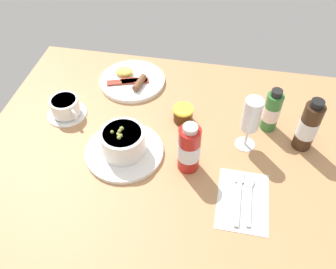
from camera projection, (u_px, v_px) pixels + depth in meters
The scene contains 10 objects.
ground_plane at pixel (170, 150), 104.18cm from camera, with size 110.00×84.00×3.00cm, color #B27F51.
porridge_bowl at pixel (123, 144), 98.84cm from camera, with size 22.05×22.05×9.02cm.
cutlery_setting at pixel (243, 199), 90.88cm from camera, with size 12.99×18.44×0.90cm.
coffee_cup at pixel (66, 107), 110.14cm from camera, with size 12.22×12.22×5.98cm.
wine_glass at pixel (251, 117), 95.68cm from camera, with size 5.81×5.81×16.85cm.
jam_jar at pixel (183, 114), 108.83cm from camera, with size 6.20×6.20×4.81cm.
sauce_bottle_red at pixel (189, 149), 93.12cm from camera, with size 5.99×5.99×15.52cm.
sauce_bottle_green at pixel (272, 111), 103.82cm from camera, with size 4.90×4.90×14.27cm.
sauce_bottle_brown at pixel (308, 126), 97.81cm from camera, with size 5.40×5.40×16.99cm.
breakfast_plate at pixel (132, 80), 122.36cm from camera, with size 22.23×22.23×3.70cm.
Camera 1 is at (11.83, -66.58, 77.88)cm, focal length 38.33 mm.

